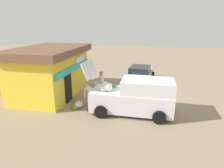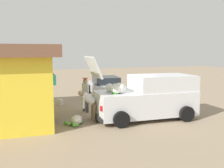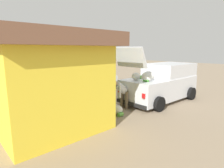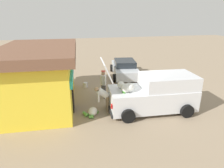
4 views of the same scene
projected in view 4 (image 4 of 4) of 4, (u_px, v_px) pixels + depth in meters
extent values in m
plane|color=gray|center=(139.00, 93.00, 12.47)|extent=(60.00, 60.00, 0.00)
cube|color=yellow|center=(42.00, 80.00, 10.56)|extent=(5.69, 3.50, 2.80)
cube|color=#2DB7B2|center=(72.00, 69.00, 10.63)|extent=(5.28, 0.33, 0.36)
cube|color=black|center=(73.00, 92.00, 10.04)|extent=(0.90, 0.10, 2.00)
cube|color=white|center=(72.00, 59.00, 11.66)|extent=(1.50, 0.12, 0.60)
cube|color=brown|center=(38.00, 51.00, 9.99)|extent=(6.32, 4.13, 0.45)
cube|color=silver|center=(152.00, 98.00, 10.04)|extent=(2.07, 4.46, 1.06)
cube|color=silver|center=(168.00, 81.00, 9.86)|extent=(1.92, 2.80, 0.69)
cube|color=black|center=(192.00, 80.00, 10.08)|extent=(1.58, 0.16, 0.52)
cube|color=silver|center=(106.00, 70.00, 9.11)|extent=(1.69, 0.49, 0.87)
ellipsoid|color=silver|center=(121.00, 85.00, 9.82)|extent=(0.44, 0.36, 0.36)
ellipsoid|color=silver|center=(129.00, 87.00, 9.39)|extent=(0.54, 0.45, 0.45)
ellipsoid|color=silver|center=(126.00, 88.00, 9.31)|extent=(0.51, 0.42, 0.42)
cylinder|color=olive|center=(127.00, 85.00, 10.14)|extent=(0.31, 0.30, 0.15)
cylinder|color=#4D9F2E|center=(130.00, 85.00, 10.17)|extent=(0.25, 0.11, 0.10)
cylinder|color=green|center=(124.00, 91.00, 9.32)|extent=(0.28, 0.15, 0.13)
cylinder|color=#53AA2F|center=(129.00, 85.00, 10.10)|extent=(0.22, 0.33, 0.16)
cube|color=black|center=(109.00, 109.00, 9.85)|extent=(1.77, 0.16, 0.16)
cube|color=red|center=(112.00, 106.00, 9.00)|extent=(0.14, 0.07, 0.20)
cube|color=red|center=(107.00, 94.00, 10.35)|extent=(0.14, 0.07, 0.20)
cylinder|color=black|center=(187.00, 111.00, 9.47)|extent=(0.25, 0.68, 0.67)
cylinder|color=black|center=(169.00, 95.00, 11.33)|extent=(0.25, 0.68, 0.67)
cylinder|color=black|center=(128.00, 116.00, 9.02)|extent=(0.25, 0.68, 0.67)
cylinder|color=black|center=(120.00, 99.00, 10.87)|extent=(0.25, 0.68, 0.67)
cube|color=#B2B7BC|center=(125.00, 70.00, 15.76)|extent=(4.36, 2.32, 0.68)
cube|color=#1E2328|center=(125.00, 63.00, 15.56)|extent=(2.19, 1.82, 0.46)
cylinder|color=black|center=(115.00, 78.00, 14.43)|extent=(0.63, 0.30, 0.60)
cylinder|color=black|center=(140.00, 77.00, 14.58)|extent=(0.63, 0.30, 0.60)
cylinder|color=black|center=(112.00, 68.00, 17.08)|extent=(0.63, 0.30, 0.60)
cylinder|color=black|center=(133.00, 67.00, 17.22)|extent=(0.63, 0.30, 0.60)
cylinder|color=#4C4C51|center=(103.00, 90.00, 11.86)|extent=(0.15, 0.15, 0.84)
cylinder|color=#4C4C51|center=(105.00, 92.00, 11.57)|extent=(0.15, 0.15, 0.84)
cylinder|color=silver|center=(103.00, 80.00, 11.46)|extent=(0.40, 0.40, 0.59)
sphere|color=tan|center=(103.00, 73.00, 11.32)|extent=(0.23, 0.23, 0.23)
cylinder|color=#CC4C3F|center=(103.00, 71.00, 11.28)|extent=(0.25, 0.25, 0.05)
cylinder|color=silver|center=(102.00, 78.00, 11.66)|extent=(0.09, 0.09, 0.56)
cylinder|color=silver|center=(105.00, 81.00, 11.25)|extent=(0.09, 0.09, 0.56)
cylinder|color=#726047|center=(108.00, 105.00, 9.97)|extent=(0.15, 0.15, 0.82)
cylinder|color=#726047|center=(107.00, 102.00, 10.29)|extent=(0.15, 0.15, 0.82)
cylinder|color=silver|center=(103.00, 93.00, 9.91)|extent=(0.42, 0.70, 0.62)
sphere|color=tan|center=(97.00, 89.00, 9.80)|extent=(0.22, 0.22, 0.22)
cylinder|color=silver|center=(99.00, 97.00, 9.70)|extent=(0.09, 0.09, 0.55)
cylinder|color=silver|center=(98.00, 93.00, 10.15)|extent=(0.09, 0.09, 0.55)
ellipsoid|color=silver|center=(93.00, 111.00, 9.75)|extent=(0.71, 0.62, 0.39)
cylinder|color=#62A946|center=(88.00, 115.00, 9.68)|extent=(0.28, 0.35, 0.13)
cylinder|color=#5CB447|center=(85.00, 114.00, 9.76)|extent=(0.33, 0.26, 0.15)
cylinder|color=#60AE42|center=(91.00, 117.00, 9.46)|extent=(0.18, 0.24, 0.16)
cylinder|color=#669E44|center=(96.00, 112.00, 9.96)|extent=(0.30, 0.27, 0.16)
cylinder|color=silver|center=(86.00, 85.00, 13.42)|extent=(0.31, 0.31, 0.33)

